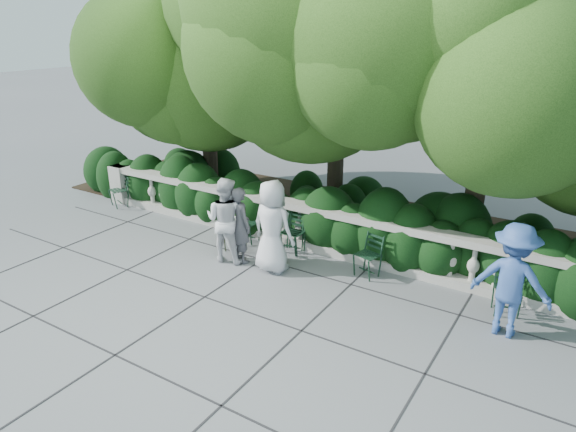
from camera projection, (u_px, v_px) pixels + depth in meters
The scene contains 15 objects.
ground at pixel (260, 282), 9.66m from camera, with size 90.00×90.00×0.00m, color #5B5E63.
balustrade at pixel (308, 227), 10.91m from camera, with size 12.00×0.44×1.00m.
shrub_hedge at pixel (333, 230), 12.03m from camera, with size 15.00×2.60×1.70m, color black, non-canonical shape.
tree_canopy at pixel (374, 54), 10.43m from camera, with size 15.04×6.52×6.78m.
chair_a at pixel (115, 207), 13.50m from camera, with size 0.44×0.48×0.84m, color black, non-canonical shape.
chair_b at pixel (245, 243), 11.31m from camera, with size 0.44×0.48×0.84m, color black, non-canonical shape.
chair_c at pixel (288, 254), 10.79m from camera, with size 0.44×0.48×0.84m, color black, non-canonical shape.
chair_d at pixel (290, 254), 10.79m from camera, with size 0.44×0.48×0.84m, color black, non-canonical shape.
chair_e at pixel (362, 278), 9.78m from camera, with size 0.44×0.48×0.84m, color black, non-canonical shape.
chair_f at pixel (505, 318), 8.49m from camera, with size 0.44×0.48×0.84m, color black, non-canonical shape.
chair_weathered at pixel (234, 252), 10.90m from camera, with size 0.44×0.48×0.84m, color black, non-canonical shape.
person_businessman at pixel (272, 227), 9.80m from camera, with size 0.89×0.58×1.83m, color silver.
person_woman_grey at pixel (241, 225), 10.23m from camera, with size 0.57×0.38×1.57m, color #3E3F43.
person_casual_man at pixel (226, 220), 10.25m from camera, with size 0.85×0.66×1.75m, color silver.
person_older_blue at pixel (512, 280), 7.76m from camera, with size 1.19×0.68×1.84m, color #335499.
Camera 1 is at (5.01, -6.99, 4.60)m, focal length 32.00 mm.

